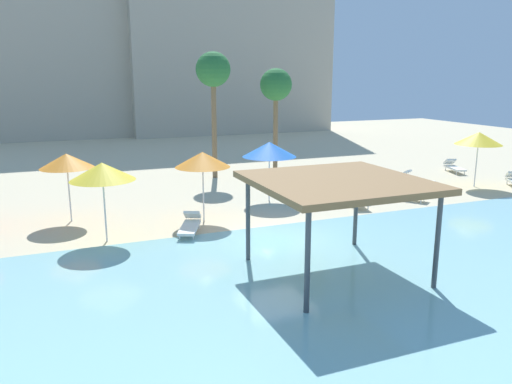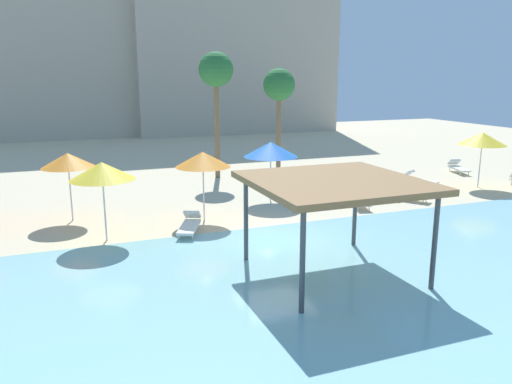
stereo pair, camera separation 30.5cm
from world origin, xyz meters
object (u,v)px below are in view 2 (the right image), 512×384
beach_umbrella_orange_4 (203,159)px  palm_tree_1 (279,87)px  lounge_chair_3 (190,224)px  lounge_chair_2 (406,193)px  shade_pavilion (335,185)px  palm_tree_0 (216,73)px  beach_umbrella_orange_5 (68,160)px  beach_umbrella_yellow_0 (102,171)px  beach_umbrella_blue_1 (271,149)px  lounge_chair_1 (417,179)px  lounge_chair_4 (357,199)px  beach_umbrella_yellow_2 (483,139)px  lounge_chair_5 (458,167)px

beach_umbrella_orange_4 → palm_tree_1: palm_tree_1 is taller
lounge_chair_3 → lounge_chair_2: bearing=120.5°
shade_pavilion → palm_tree_0: palm_tree_0 is taller
beach_umbrella_orange_5 → beach_umbrella_yellow_0: bearing=-71.7°
beach_umbrella_yellow_0 → palm_tree_1: size_ratio=0.46×
beach_umbrella_blue_1 → palm_tree_1: size_ratio=0.45×
palm_tree_0 → palm_tree_1: 4.26m
shade_pavilion → beach_umbrella_orange_4: (-1.94, 6.84, -0.21)m
shade_pavilion → lounge_chair_1: size_ratio=2.32×
beach_umbrella_yellow_0 → palm_tree_1: palm_tree_1 is taller
lounge_chair_1 → lounge_chair_2: (-2.67, -2.49, 0.00)m
lounge_chair_3 → lounge_chair_4: same height
beach_umbrella_orange_4 → beach_umbrella_orange_5: size_ratio=1.02×
beach_umbrella_orange_5 → palm_tree_1: 14.26m
lounge_chair_3 → palm_tree_0: (4.02, 9.64, 5.47)m
beach_umbrella_orange_4 → lounge_chair_3: beach_umbrella_orange_4 is taller
lounge_chair_4 → lounge_chair_1: bearing=129.8°
beach_umbrella_yellow_2 → palm_tree_0: size_ratio=0.41×
lounge_chair_5 → beach_umbrella_orange_4: bearing=-57.6°
beach_umbrella_blue_1 → lounge_chair_5: beach_umbrella_blue_1 is taller
shade_pavilion → beach_umbrella_yellow_2: size_ratio=1.61×
beach_umbrella_blue_1 → palm_tree_0: bearing=95.7°
shade_pavilion → lounge_chair_5: 18.80m
beach_umbrella_yellow_0 → lounge_chair_1: 16.70m
lounge_chair_1 → beach_umbrella_blue_1: bearing=-110.1°
shade_pavilion → beach_umbrella_yellow_2: bearing=30.4°
lounge_chair_5 → palm_tree_1: size_ratio=0.33×
lounge_chair_4 → lounge_chair_2: bearing=105.9°
shade_pavilion → lounge_chair_4: (5.02, 6.57, -2.34)m
lounge_chair_1 → beach_umbrella_orange_4: bearing=-101.8°
lounge_chair_1 → lounge_chair_5: size_ratio=1.00×
beach_umbrella_yellow_2 → lounge_chair_3: bearing=-172.1°
beach_umbrella_yellow_0 → lounge_chair_1: (16.18, 3.54, -2.15)m
shade_pavilion → beach_umbrella_orange_5: shade_pavilion is taller
lounge_chair_5 → palm_tree_1: bearing=-97.6°
lounge_chair_2 → lounge_chair_3: size_ratio=0.96×
palm_tree_0 → lounge_chair_5: bearing=-15.6°
palm_tree_0 → lounge_chair_1: bearing=-32.6°
beach_umbrella_orange_5 → beach_umbrella_orange_4: bearing=-21.0°
beach_umbrella_yellow_0 → beach_umbrella_orange_4: beach_umbrella_yellow_0 is taller
beach_umbrella_yellow_2 → palm_tree_1: 11.54m
beach_umbrella_orange_4 → lounge_chair_2: (9.62, -0.18, -2.13)m
lounge_chair_4 → palm_tree_0: bearing=-141.4°
palm_tree_0 → palm_tree_1: palm_tree_0 is taller
beach_umbrella_orange_4 → lounge_chair_5: size_ratio=1.39×
shade_pavilion → beach_umbrella_yellow_2: (12.96, 7.61, -0.15)m
lounge_chair_3 → palm_tree_0: palm_tree_0 is taller
beach_umbrella_yellow_2 → beach_umbrella_orange_4: size_ratio=1.03×
palm_tree_0 → beach_umbrella_orange_5: bearing=-141.8°
beach_umbrella_yellow_0 → beach_umbrella_orange_4: size_ratio=1.01×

